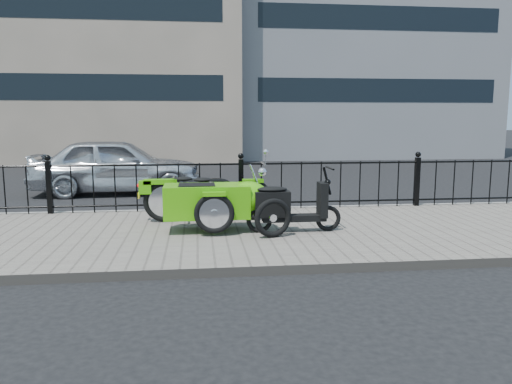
{
  "coord_description": "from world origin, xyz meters",
  "views": [
    {
      "loc": [
        -0.82,
        -8.05,
        1.87
      ],
      "look_at": [
        0.12,
        -0.1,
        0.66
      ],
      "focal_mm": 35.0,
      "sensor_mm": 36.0,
      "label": 1
    }
  ],
  "objects": [
    {
      "name": "ground",
      "position": [
        0.0,
        0.0,
        0.0
      ],
      "size": [
        120.0,
        120.0,
        0.0
      ],
      "primitive_type": "plane",
      "color": "black",
      "rests_on": "ground"
    },
    {
      "name": "curb",
      "position": [
        0.0,
        1.44,
        0.06
      ],
      "size": [
        30.0,
        0.1,
        0.12
      ],
      "primitive_type": "cube",
      "color": "gray",
      "rests_on": "ground"
    },
    {
      "name": "scooter",
      "position": [
        0.54,
        -0.66,
        0.51
      ],
      "size": [
        1.47,
        0.43,
        1.0
      ],
      "color": "black",
      "rests_on": "sidewalk"
    },
    {
      "name": "sidewalk",
      "position": [
        0.0,
        -0.5,
        0.06
      ],
      "size": [
        30.0,
        3.8,
        0.12
      ],
      "primitive_type": "cube",
      "color": "#665F56",
      "rests_on": "ground"
    },
    {
      "name": "iron_fence",
      "position": [
        0.0,
        1.3,
        0.59
      ],
      "size": [
        14.11,
        0.11,
        1.08
      ],
      "color": "black",
      "rests_on": "sidewalk"
    },
    {
      "name": "spare_tire",
      "position": [
        0.26,
        -1.0,
        0.41
      ],
      "size": [
        0.58,
        0.24,
        0.58
      ],
      "primitive_type": "torus",
      "rotation": [
        1.57,
        0.0,
        0.27
      ],
      "color": "black",
      "rests_on": "sidewalk"
    },
    {
      "name": "building_tan",
      "position": [
        -6.0,
        15.99,
        6.0
      ],
      "size": [
        14.0,
        8.01,
        12.0
      ],
      "color": "gray",
      "rests_on": "ground"
    },
    {
      "name": "sedan_car",
      "position": [
        -2.77,
        4.44,
        0.69
      ],
      "size": [
        4.1,
        1.75,
        1.38
      ],
      "primitive_type": "imported",
      "rotation": [
        0.0,
        0.0,
        1.6
      ],
      "color": "silver",
      "rests_on": "ground"
    },
    {
      "name": "motorcycle_sidecar",
      "position": [
        -0.51,
        -0.31,
        0.59
      ],
      "size": [
        2.28,
        1.48,
        0.98
      ],
      "color": "black",
      "rests_on": "sidewalk"
    },
    {
      "name": "building_grey",
      "position": [
        7.0,
        16.99,
        7.5
      ],
      "size": [
        12.0,
        8.01,
        15.0
      ],
      "color": "slate",
      "rests_on": "ground"
    }
  ]
}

